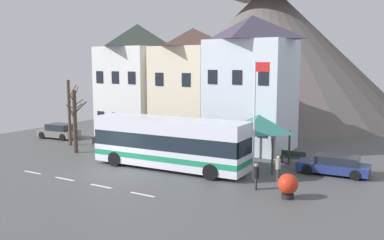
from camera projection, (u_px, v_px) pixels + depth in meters
ground_plane at (113, 173)px, 27.39m from camera, size 40.00×60.00×0.07m
townhouse_00 at (138, 81)px, 40.96m from camera, size 5.68×6.65×10.78m
townhouse_01 at (193, 86)px, 37.79m from camera, size 5.35×6.58×10.13m
townhouse_02 at (251, 84)px, 34.24m from camera, size 6.34×5.44×10.85m
hilltop_castle at (267, 46)px, 55.66m from camera, size 35.96×35.96×26.65m
transit_bus at (170, 144)px, 28.23m from camera, size 10.98×3.10×3.40m
bus_shelter at (259, 123)px, 28.77m from camera, size 3.60×3.60×3.59m
parked_car_00 at (118, 139)px, 35.90m from camera, size 4.48×1.88×1.30m
parked_car_01 at (334, 165)px, 26.88m from camera, size 4.46×2.09×1.23m
parked_car_02 at (59, 131)px, 39.98m from camera, size 4.01×2.28×1.38m
pedestrian_00 at (256, 175)px, 23.62m from camera, size 0.34×0.34×1.50m
pedestrian_01 at (278, 168)px, 25.05m from camera, size 0.30×0.30×1.62m
public_bench at (293, 157)px, 29.84m from camera, size 1.76×0.48×0.87m
flagpole at (256, 112)px, 25.35m from camera, size 0.95×0.10×7.18m
harbour_buoy at (288, 185)px, 22.05m from camera, size 1.07×1.07×1.32m
bare_tree_00 at (69, 112)px, 36.32m from camera, size 2.02×1.13×5.65m
bare_tree_01 at (75, 120)px, 33.23m from camera, size 1.41×1.95×5.19m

